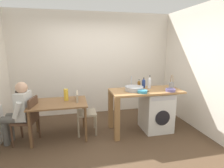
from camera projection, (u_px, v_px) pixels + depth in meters
The scene contains 19 objects.
ground_plane at pixel (106, 143), 3.44m from camera, with size 5.46×5.46×0.00m, color #4C3826.
wall_back at pixel (94, 64), 4.82m from camera, with size 4.60×0.10×2.70m, color silver.
wall_counter_side at pixel (210, 70), 3.61m from camera, with size 0.10×3.80×2.70m, color silver.
dining_table at pixel (59, 107), 3.56m from camera, with size 1.10×0.76×0.74m.
chair_person_seat at pixel (29, 118), 3.36m from camera, with size 0.47×0.47×0.90m.
chair_opposite at pixel (83, 110), 3.74m from camera, with size 0.41×0.41×0.90m.
seated_person at pixel (19, 110), 3.32m from camera, with size 0.54×0.54×1.20m.
kitchen_counter at pixel (136, 98), 3.77m from camera, with size 1.50×0.68×0.92m.
washing_machine at pixel (156, 111), 3.94m from camera, with size 0.60×0.61×0.86m.
sink_basin at pixel (134, 89), 3.71m from camera, with size 0.38×0.38×0.09m, color #9EA0A5.
tap at pixel (131, 82), 3.86m from camera, with size 0.02×0.02×0.28m, color #B2B2B7.
bottle_tall_green at pixel (139, 84), 3.98m from camera, with size 0.07×0.07×0.19m.
bottle_squat_brown at pixel (144, 83), 3.96m from camera, with size 0.07×0.07×0.23m.
bottle_clear_small at pixel (150, 83), 3.91m from camera, with size 0.07×0.07×0.28m.
mixing_bowl at pixel (142, 91), 3.55m from camera, with size 0.20×0.20×0.05m.
utensil_crock at pixel (171, 85), 3.95m from camera, with size 0.11×0.11×0.30m.
colander at pixel (170, 90), 3.66m from camera, with size 0.20×0.20×0.06m.
vase at pixel (66, 95), 3.64m from camera, with size 0.09×0.09×0.24m, color gold.
scissors at pixel (145, 91), 3.67m from camera, with size 0.15×0.06×0.01m.
Camera 1 is at (-0.58, -3.07, 1.84)m, focal length 28.56 mm.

